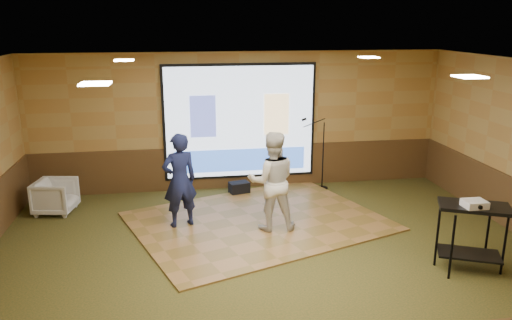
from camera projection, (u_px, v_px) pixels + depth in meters
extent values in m
plane|color=#253317|center=(268.00, 256.00, 7.96)|extent=(9.00, 9.00, 0.00)
cube|color=#A78545|center=(240.00, 121.00, 10.88)|extent=(9.00, 0.04, 3.00)
cube|color=#A78545|center=(344.00, 281.00, 4.23)|extent=(9.00, 0.04, 3.00)
cube|color=silver|center=(270.00, 66.00, 7.15)|extent=(9.00, 7.00, 0.04)
cube|color=#52341B|center=(240.00, 167.00, 11.14)|extent=(9.00, 0.04, 0.95)
cube|color=black|center=(240.00, 122.00, 10.83)|extent=(3.32, 0.03, 2.52)
cube|color=#C9DFFF|center=(240.00, 122.00, 10.80)|extent=(3.20, 0.02, 2.40)
cube|color=#434D94|center=(203.00, 117.00, 10.63)|extent=(0.55, 0.01, 0.90)
cube|color=#E2BF82|center=(277.00, 114.00, 10.87)|extent=(0.55, 0.01, 0.90)
cube|color=blue|center=(241.00, 160.00, 11.02)|extent=(2.88, 0.01, 0.50)
cube|color=beige|center=(124.00, 60.00, 8.53)|extent=(0.32, 0.32, 0.02)
cube|color=beige|center=(369.00, 57.00, 9.20)|extent=(0.32, 0.32, 0.02)
cube|color=beige|center=(95.00, 84.00, 5.40)|extent=(0.32, 0.32, 0.02)
cube|color=beige|center=(470.00, 77.00, 6.06)|extent=(0.32, 0.32, 0.02)
cube|color=olive|center=(258.00, 221.00, 9.30)|extent=(5.25, 4.63, 0.03)
imported|color=#151B43|center=(180.00, 180.00, 8.86)|extent=(0.72, 0.58, 1.71)
imported|color=silver|center=(272.00, 181.00, 8.72)|extent=(0.90, 0.72, 1.77)
cylinder|color=black|center=(452.00, 247.00, 7.14)|extent=(0.04, 0.04, 0.99)
cylinder|color=black|center=(505.00, 244.00, 7.27)|extent=(0.04, 0.04, 0.99)
cylinder|color=black|center=(437.00, 236.00, 7.53)|extent=(0.04, 0.04, 0.99)
cylinder|color=black|center=(488.00, 232.00, 7.66)|extent=(0.04, 0.04, 0.99)
cube|color=black|center=(475.00, 207.00, 7.26)|extent=(0.99, 0.52, 0.05)
cube|color=black|center=(469.00, 254.00, 7.46)|extent=(0.88, 0.47, 0.03)
cube|color=silver|center=(475.00, 204.00, 7.15)|extent=(0.32, 0.26, 0.10)
cylinder|color=black|center=(322.00, 188.00, 11.17)|extent=(0.26, 0.26, 0.02)
cylinder|color=black|center=(323.00, 156.00, 10.97)|extent=(0.02, 0.02, 1.50)
cylinder|color=black|center=(314.00, 123.00, 10.74)|extent=(0.48, 0.02, 0.19)
cylinder|color=black|center=(304.00, 119.00, 10.68)|extent=(0.11, 0.05, 0.08)
imported|color=gray|center=(56.00, 196.00, 9.68)|extent=(0.84, 0.83, 0.66)
cube|color=black|center=(239.00, 188.00, 10.79)|extent=(0.47, 0.37, 0.26)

